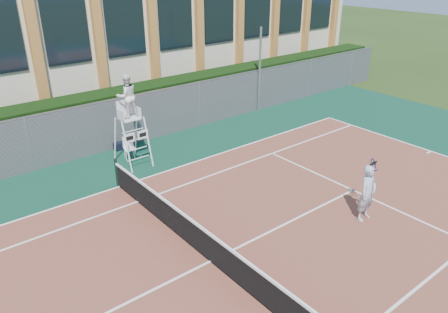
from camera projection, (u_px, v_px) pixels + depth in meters
ground at (211, 262)px, 11.99m from camera, size 120.00×120.00×0.00m
apron at (190, 245)px, 12.70m from camera, size 36.00×20.00×0.01m
tennis_court at (211, 262)px, 11.98m from camera, size 23.77×10.97×0.02m
tennis_net at (210, 246)px, 11.76m from camera, size 0.10×11.30×1.10m
fence at (80, 133)px, 17.77m from camera, size 40.00×0.06×2.20m
hedge at (69, 125)px, 18.62m from camera, size 40.00×1.40×2.20m
building at (4, 29)px, 22.98m from camera, size 45.00×10.60×8.22m
steel_pole at (260, 70)px, 22.82m from camera, size 0.12×0.12×4.44m
umpire_chair at (127, 99)px, 16.64m from camera, size 1.04×1.59×3.71m
plastic_chair at (129, 146)px, 17.98m from camera, size 0.53×0.53×0.92m
sports_bag_near at (123, 145)px, 18.98m from camera, size 0.77×0.32×0.33m
sports_bag_far at (127, 145)px, 19.12m from camera, size 0.65×0.30×0.26m
tennis_player at (367, 193)px, 13.55m from camera, size 1.03×0.69×1.86m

